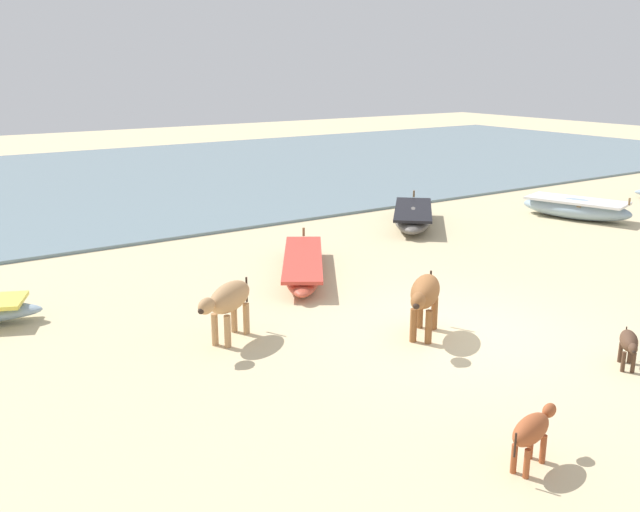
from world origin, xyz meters
The scene contains 9 objects.
ground centered at (0.00, 0.00, 0.00)m, with size 80.00×80.00×0.00m, color beige.
sea_water centered at (0.00, 18.63, 0.04)m, with size 60.00×20.00×0.08m, color slate.
fishing_boat_0 centered at (9.12, 4.58, 0.31)m, with size 2.04×3.32×0.77m.
fishing_boat_1 centered at (-0.45, 4.25, 0.22)m, with size 2.85×3.79×0.60m.
fishing_boat_4 centered at (4.56, 6.48, 0.27)m, with size 3.17×3.38×0.70m.
cow_adult_tan centered at (-3.38, 1.85, 0.69)m, with size 1.35×1.05×0.96m.
calf_near_rust centered at (-2.25, -3.28, 0.45)m, with size 0.94×0.43×0.62m.
calf_far_dark centered at (1.00, -2.34, 0.40)m, with size 0.74×0.66×0.55m.
cow_second_adult_brown centered at (-0.66, 0.24, 0.72)m, with size 1.36×1.19×1.01m.
Camera 1 is at (-7.95, -7.63, 4.31)m, focal length 38.82 mm.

